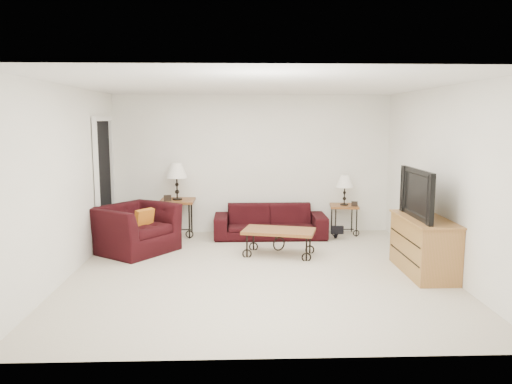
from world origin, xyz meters
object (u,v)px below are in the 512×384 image
coffee_table (279,242)px  lamp_left (177,181)px  side_table_right (344,220)px  television (425,194)px  side_table_left (178,218)px  lamp_right (345,190)px  armchair (135,229)px  backpack (336,226)px  tv_stand (424,246)px  sofa (270,221)px

coffee_table → lamp_left: bearing=141.2°
side_table_right → television: television is taller
side_table_left → lamp_right: bearing=0.0°
armchair → side_table_right: bearing=-36.3°
lamp_right → backpack: (-0.20, -0.31, -0.59)m
armchair → television: television is taller
coffee_table → armchair: armchair is taller
coffee_table → tv_stand: tv_stand is taller
side_table_left → coffee_table: (1.70, -1.37, -0.13)m
lamp_right → backpack: bearing=-123.3°
tv_stand → backpack: (-0.79, 2.01, -0.17)m
side_table_right → side_table_left: bearing=180.0°
backpack → tv_stand: bearing=-88.0°
sofa → lamp_left: lamp_left is taller
sofa → coffee_table: (0.06, -1.19, -0.08)m
sofa → lamp_left: (-1.64, 0.18, 0.69)m
side_table_left → lamp_left: size_ratio=1.00×
coffee_table → backpack: 1.51m
sofa → side_table_left: (-1.64, 0.18, 0.04)m
backpack → lamp_left: bearing=154.1°
side_table_right → lamp_left: (-2.98, 0.00, 0.71)m
television → tv_stand: bearing=90.0°
backpack → sofa: bearing=154.1°
lamp_left → television: television is taller
sofa → television: bearing=-48.2°
lamp_right → coffee_table: bearing=-133.2°
tv_stand → television: (-0.02, 0.00, 0.71)m
armchair → backpack: bearing=-40.2°
tv_stand → armchair: bearing=163.1°
coffee_table → television: television is taller
sofa → backpack: 1.15m
lamp_right → backpack: size_ratio=1.26×
lamp_right → armchair: size_ratio=0.48×
television → backpack: size_ratio=2.65×
armchair → tv_stand: 4.29m
sofa → side_table_right: (1.34, 0.18, -0.02)m
backpack → coffee_table: bearing=-155.1°
side_table_left → backpack: size_ratio=1.52×
side_table_right → sofa: bearing=-172.4°
lamp_right → sofa: bearing=-172.4°
tv_stand → backpack: size_ratio=2.96×
lamp_right → television: size_ratio=0.47×
coffee_table → tv_stand: size_ratio=0.84×
armchair → side_table_left: bearing=10.4°
coffee_table → armchair: (-2.23, 0.29, 0.17)m
backpack → side_table_right: bearing=37.1°
lamp_left → television: size_ratio=0.57×
coffee_table → armchair: size_ratio=0.95×
side_table_right → backpack: bearing=-123.3°
tv_stand → lamp_right: bearing=104.3°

